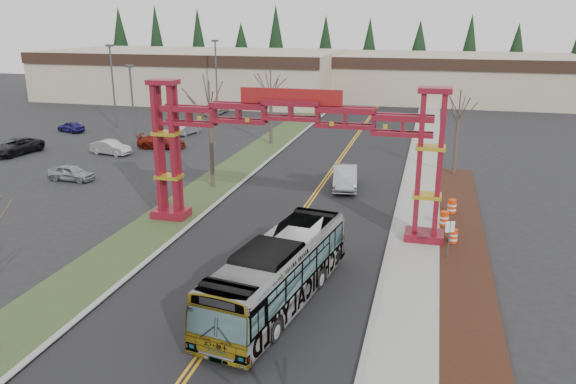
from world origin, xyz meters
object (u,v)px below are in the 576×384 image
(transit_bus, at_px, (278,272))
(parked_car_mid_a, at_px, (162,141))
(parked_car_mid_b, at_px, (71,127))
(bare_tree_median_mid, at_px, (210,111))
(street_sign, at_px, (450,232))
(silver_sedan, at_px, (345,177))
(parked_car_near_c, at_px, (15,147))
(parked_car_near_a, at_px, (71,173))
(parked_car_near_b, at_px, (111,147))
(bare_tree_median_far, at_px, (271,91))
(retail_building_east, at_px, (449,77))
(barrel_mid, at_px, (444,219))
(light_pole_far, at_px, (216,71))
(light_pole_mid, at_px, (113,80))
(light_pole_near, at_px, (133,104))
(parked_car_far_a, at_px, (187,129))
(barrel_south, at_px, (453,237))
(barrel_north, at_px, (452,207))
(parked_car_far_b, at_px, (215,109))
(retail_building_west, at_px, (193,74))
(gateway_arch, at_px, (291,134))
(bare_tree_right_far, at_px, (459,114))

(transit_bus, xyz_separation_m, parked_car_mid_a, (-19.84, 27.88, -0.86))
(parked_car_mid_b, distance_m, bare_tree_median_mid, 29.44)
(street_sign, bearing_deg, silver_sedan, 122.03)
(parked_car_near_c, bearing_deg, parked_car_near_a, -22.15)
(parked_car_near_a, relative_size, parked_car_near_b, 0.92)
(parked_car_near_a, height_order, parked_car_near_b, parked_car_near_b)
(transit_bus, bearing_deg, bare_tree_median_far, 116.01)
(retail_building_east, xyz_separation_m, silver_sedan, (-8.14, -52.43, -2.68))
(bare_tree_median_far, relative_size, barrel_mid, 7.43)
(parked_car_near_b, distance_m, light_pole_far, 25.65)
(parked_car_near_b, distance_m, light_pole_mid, 15.09)
(bare_tree_median_mid, distance_m, light_pole_far, 35.18)
(bare_tree_median_far, distance_m, light_pole_near, 13.61)
(parked_car_near_c, bearing_deg, parked_car_mid_a, 35.19)
(parked_car_far_a, relative_size, street_sign, 1.76)
(parked_car_far_a, relative_size, barrel_south, 4.19)
(barrel_north, bearing_deg, parked_car_far_b, 131.54)
(retail_building_west, height_order, bare_tree_median_far, bare_tree_median_far)
(parked_car_near_b, xyz_separation_m, bare_tree_median_far, (13.50, 8.32, 4.74))
(parked_car_near_b, height_order, parked_car_near_c, parked_car_near_c)
(parked_car_far_b, xyz_separation_m, light_pole_near, (1.75, -24.35, 4.15))
(gateway_arch, relative_size, parked_car_far_a, 4.68)
(bare_tree_median_mid, relative_size, barrel_south, 8.75)
(retail_building_west, relative_size, bare_tree_median_mid, 5.67)
(parked_car_far_b, xyz_separation_m, bare_tree_right_far, (30.65, -23.98, 4.34))
(bare_tree_right_far, bearing_deg, parked_car_near_a, -162.44)
(parked_car_near_a, bearing_deg, barrel_south, -99.37)
(gateway_arch, relative_size, barrel_south, 19.62)
(barrel_north, bearing_deg, parked_car_near_c, 169.54)
(parked_car_mid_b, distance_m, barrel_south, 47.74)
(retail_building_west, bearing_deg, barrel_mid, -52.64)
(light_pole_mid, bearing_deg, bare_tree_median_far, -11.64)
(retail_building_west, height_order, transit_bus, retail_building_west)
(transit_bus, bearing_deg, light_pole_far, 123.55)
(parked_car_mid_a, height_order, barrel_north, parked_car_mid_a)
(silver_sedan, relative_size, barrel_north, 4.88)
(gateway_arch, xyz_separation_m, parked_car_near_a, (-19.64, 6.10, -5.34))
(retail_building_west, bearing_deg, barrel_south, -53.72)
(parked_car_near_c, bearing_deg, street_sign, -11.42)
(parked_car_near_b, relative_size, barrel_mid, 3.96)
(gateway_arch, distance_m, parked_car_near_c, 33.26)
(bare_tree_median_mid, xyz_separation_m, light_pole_far, (-12.50, 32.89, -0.28))
(gateway_arch, relative_size, parked_car_near_b, 4.44)
(light_pole_mid, distance_m, barrel_north, 44.31)
(parked_car_mid_a, bearing_deg, light_pole_near, 157.88)
(bare_tree_median_mid, bearing_deg, parked_car_mid_b, 145.52)
(retail_building_east, relative_size, parked_car_far_b, 7.34)
(gateway_arch, height_order, bare_tree_median_far, gateway_arch)
(parked_car_far_b, xyz_separation_m, barrel_south, (30.27, -39.49, -0.26))
(parked_car_far_a, bearing_deg, parked_car_far_b, -69.53)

